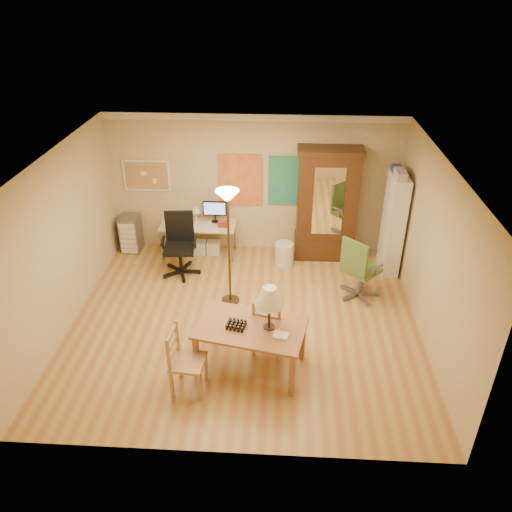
# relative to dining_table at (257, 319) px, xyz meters

# --- Properties ---
(floor) EXTENTS (5.50, 5.50, 0.00)m
(floor) POSITION_rel_dining_table_xyz_m (-0.26, 1.05, -0.87)
(floor) COLOR #AA6E3C
(floor) RESTS_ON ground
(crown_molding) EXTENTS (5.50, 0.08, 0.12)m
(crown_molding) POSITION_rel_dining_table_xyz_m (-0.26, 3.51, 1.77)
(crown_molding) COLOR white
(crown_molding) RESTS_ON floor
(corkboard) EXTENTS (0.90, 0.04, 0.62)m
(corkboard) POSITION_rel_dining_table_xyz_m (-2.31, 3.52, 0.63)
(corkboard) COLOR tan
(corkboard) RESTS_ON floor
(art_panel_left) EXTENTS (0.80, 0.04, 1.00)m
(art_panel_left) POSITION_rel_dining_table_xyz_m (-0.51, 3.52, 0.58)
(art_panel_left) COLOR yellow
(art_panel_left) RESTS_ON floor
(art_panel_right) EXTENTS (0.75, 0.04, 0.95)m
(art_panel_right) POSITION_rel_dining_table_xyz_m (0.39, 3.52, 0.58)
(art_panel_right) COLOR teal
(art_panel_right) RESTS_ON floor
(dining_table) EXTENTS (1.61, 1.16, 1.37)m
(dining_table) POSITION_rel_dining_table_xyz_m (0.00, 0.00, 0.00)
(dining_table) COLOR brown
(dining_table) RESTS_ON floor
(ladder_chair_back) EXTENTS (0.51, 0.50, 0.93)m
(ladder_chair_back) POSITION_rel_dining_table_xyz_m (0.15, 0.38, -0.43)
(ladder_chair_back) COLOR #9D7E47
(ladder_chair_back) RESTS_ON floor
(ladder_chair_left) EXTENTS (0.47, 0.49, 0.97)m
(ladder_chair_left) POSITION_rel_dining_table_xyz_m (-0.92, -0.44, -0.42)
(ladder_chair_left) COLOR #9D7E47
(ladder_chair_left) RESTS_ON floor
(torchiere_lamp) EXTENTS (0.37, 0.37, 2.02)m
(torchiere_lamp) POSITION_rel_dining_table_xyz_m (-0.55, 1.61, 0.76)
(torchiere_lamp) COLOR #42331A
(torchiere_lamp) RESTS_ON floor
(computer_desk) EXTENTS (1.44, 0.63, 1.09)m
(computer_desk) POSITION_rel_dining_table_xyz_m (-1.29, 3.20, -0.47)
(computer_desk) COLOR #CAB894
(computer_desk) RESTS_ON floor
(office_chair_black) EXTENTS (0.71, 0.71, 1.16)m
(office_chair_black) POSITION_rel_dining_table_xyz_m (-1.55, 2.48, -0.56)
(office_chair_black) COLOR black
(office_chair_black) RESTS_ON floor
(office_chair_green) EXTENTS (0.74, 0.74, 1.15)m
(office_chair_green) POSITION_rel_dining_table_xyz_m (1.62, 1.87, -0.56)
(office_chair_green) COLOR slate
(office_chair_green) RESTS_ON floor
(drawer_cart) EXTENTS (0.36, 0.44, 0.73)m
(drawer_cart) POSITION_rel_dining_table_xyz_m (-2.70, 3.28, -0.50)
(drawer_cart) COLOR slate
(drawer_cart) RESTS_ON floor
(armoire) EXTENTS (1.18, 0.56, 2.17)m
(armoire) POSITION_rel_dining_table_xyz_m (1.12, 3.28, 0.08)
(armoire) COLOR black
(armoire) RESTS_ON floor
(bookshelf) EXTENTS (0.28, 0.74, 1.86)m
(bookshelf) POSITION_rel_dining_table_xyz_m (2.29, 2.85, 0.06)
(bookshelf) COLOR white
(bookshelf) RESTS_ON floor
(wastebin) EXTENTS (0.36, 0.36, 0.45)m
(wastebin) POSITION_rel_dining_table_xyz_m (0.35, 2.88, -0.64)
(wastebin) COLOR silver
(wastebin) RESTS_ON floor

